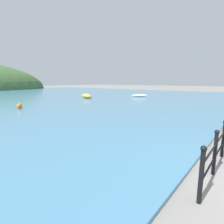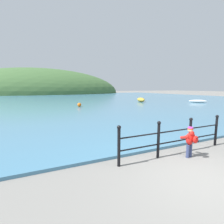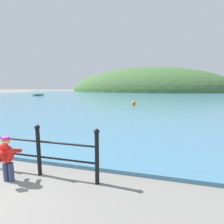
# 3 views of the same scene
# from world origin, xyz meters

# --- Properties ---
(water) EXTENTS (80.00, 60.00, 0.10)m
(water) POSITION_xyz_m (0.00, 32.00, 0.05)
(water) COLOR teal
(water) RESTS_ON ground
(far_hillside) EXTENTS (60.43, 33.24, 18.23)m
(far_hillside) POSITION_xyz_m (0.00, 66.21, 0.00)
(far_hillside) COLOR #3D6033
(far_hillside) RESTS_ON ground
(iron_railing) EXTENTS (4.42, 0.12, 1.21)m
(iron_railing) POSITION_xyz_m (0.52, 1.50, 0.64)
(iron_railing) COLOR black
(iron_railing) RESTS_ON ground
(child_in_coat) EXTENTS (0.41, 0.55, 1.00)m
(child_in_coat) POSITION_xyz_m (0.76, 1.08, 0.61)
(child_in_coat) COLOR navy
(child_in_coat) RESTS_ON ground
(boat_far_left) EXTENTS (2.83, 1.61, 2.65)m
(boat_far_left) POSITION_xyz_m (-20.90, 29.94, 0.35)
(boat_far_left) COLOR #287551
(boat_far_left) RESTS_ON water
(mooring_buoy) EXTENTS (0.44, 0.44, 0.44)m
(mooring_buoy) POSITION_xyz_m (1.32, 16.59, 0.32)
(mooring_buoy) COLOR orange
(mooring_buoy) RESTS_ON water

